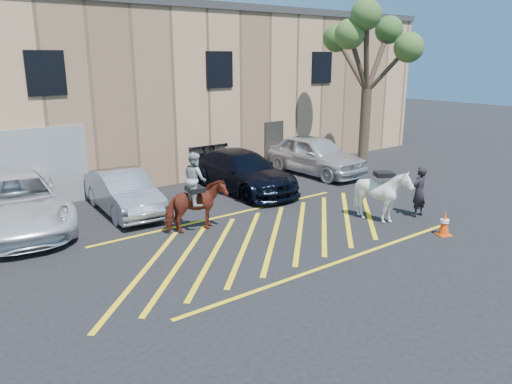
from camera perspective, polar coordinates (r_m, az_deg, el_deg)
ground at (r=15.06m, az=1.32°, el=-4.76°), size 90.00×90.00×0.00m
car_white_pickup at (r=16.90m, az=-25.82°, el=-1.08°), size 3.47×6.35×1.69m
car_silver_sedan at (r=17.43m, az=-14.88°, el=-0.01°), size 1.85×4.44×1.43m
car_blue_suv at (r=19.59m, az=-1.61°, el=2.37°), size 2.21×5.38×1.56m
car_white_suv at (r=22.61m, az=6.69°, el=4.26°), size 2.21×5.16×1.74m
handler at (r=17.27m, az=18.12°, el=0.02°), size 0.63×0.42×1.68m
warehouse at (r=24.68m, az=-16.77°, el=11.17°), size 32.42×10.20×7.30m
hatching_zone at (r=14.84m, az=2.05°, el=-5.05°), size 12.60×5.12×0.01m
mounted_bay at (r=15.07m, az=-6.92°, el=-0.92°), size 1.93×1.06×2.44m
saddled_white at (r=16.38m, az=14.27°, el=-0.33°), size 2.04×2.09×1.75m
traffic_cone at (r=15.83m, az=20.74°, el=-3.38°), size 0.50×0.50×0.73m
tree at (r=22.03m, az=12.82°, el=16.32°), size 3.99×4.37×7.31m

